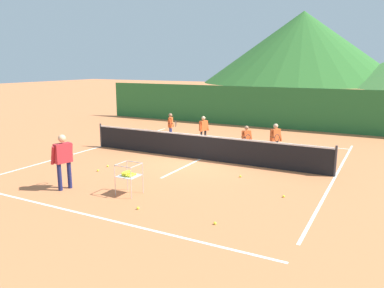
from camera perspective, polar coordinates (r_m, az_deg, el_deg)
The scene contains 21 objects.
ground_plane at distance 14.87m, azimuth 1.21°, elevation -2.30°, with size 120.00×120.00×0.00m, color #C67042.
line_baseline_near at distance 9.92m, azimuth -15.66°, elevation -10.16°, with size 10.04×0.08×0.01m, color white.
line_baseline_far at distance 19.05m, azimuth 7.52°, elevation 0.77°, with size 10.04×0.08×0.01m, color white.
line_sideline_west at distance 17.64m, azimuth -13.52°, elevation -0.35°, with size 0.08×10.96×0.01m, color white.
line_sideline_east at distance 13.47m, azimuth 20.74°, elevation -4.60°, with size 0.08×10.96×0.01m, color white.
line_service_center at distance 14.87m, azimuth 1.21°, elevation -2.29°, with size 0.08×5.71×0.01m, color white.
tennis_net at distance 14.76m, azimuth 1.22°, elevation -0.42°, with size 10.06×0.08×1.05m.
instructor at distance 11.74m, azimuth -18.80°, elevation -1.82°, with size 0.44×0.82×1.66m.
student_0 at distance 18.47m, azimuth -3.22°, elevation 3.00°, with size 0.58×0.55×1.32m.
student_1 at distance 17.48m, azimuth 1.73°, elevation 2.49°, with size 0.37×0.53×1.32m.
student_2 at distance 15.40m, azimuth 8.18°, elevation 0.92°, with size 0.41×0.69×1.24m.
student_3 at distance 15.28m, azimuth 12.41°, elevation 0.97°, with size 0.43×0.73×1.37m.
ball_cart at distance 10.94m, azimuth -9.55°, elevation -4.51°, with size 0.58×0.58×0.90m.
tennis_ball_0 at distance 12.63m, azimuth 7.28°, elevation -4.84°, with size 0.07×0.07×0.07m, color yellow.
tennis_ball_1 at distance 13.60m, azimuth -13.96°, elevation -3.88°, with size 0.07×0.07×0.07m, color yellow.
tennis_ball_2 at distance 9.96m, azimuth -8.13°, elevation -9.52°, with size 0.07×0.07×0.07m, color yellow.
tennis_ball_3 at distance 9.01m, azimuth 3.47°, elevation -11.79°, with size 0.07×0.07×0.07m, color yellow.
tennis_ball_4 at distance 11.00m, azimuth 13.62°, elevation -7.64°, with size 0.07×0.07×0.07m, color yellow.
tennis_ball_5 at distance 14.10m, azimuth -12.57°, elevation -3.25°, with size 0.07×0.07×0.07m, color yellow.
windscreen_fence at distance 22.61m, azimuth 11.16°, elevation 5.43°, with size 22.10×0.08×2.37m, color #286B33.
hill_1 at distance 79.39m, azimuth 16.24°, elevation 13.77°, with size 38.25×38.25×13.66m, color #2D6628.
Camera 1 is at (6.46, -12.88, 3.66)m, focal length 35.48 mm.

